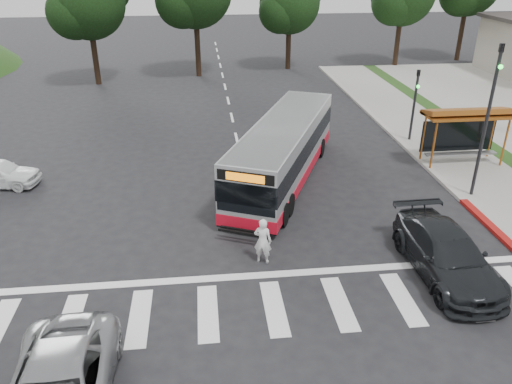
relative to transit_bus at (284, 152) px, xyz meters
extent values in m
plane|color=black|center=(-1.72, -4.14, -1.40)|extent=(140.00, 140.00, 0.00)
cube|color=gray|center=(9.28, 3.86, -1.34)|extent=(4.00, 40.00, 0.12)
cube|color=#9E9991|center=(7.28, 3.86, -1.32)|extent=(0.30, 40.00, 0.15)
cube|color=maroon|center=(7.28, -6.14, -1.32)|extent=(0.32, 6.00, 0.15)
cube|color=silver|center=(-1.72, -9.14, -1.39)|extent=(18.00, 2.60, 0.01)
cylinder|color=#9A5119|center=(7.28, 0.26, -0.13)|extent=(0.10, 0.10, 2.30)
cylinder|color=#9A5119|center=(10.88, 0.26, -0.13)|extent=(0.10, 0.10, 2.30)
cylinder|color=#9A5119|center=(7.28, 1.46, -0.13)|extent=(0.10, 0.10, 2.30)
cylinder|color=#9A5119|center=(10.88, 1.46, -0.13)|extent=(0.10, 0.10, 2.30)
cube|color=#9A5119|center=(9.08, 0.86, 1.17)|extent=(4.20, 1.60, 0.12)
cube|color=#9A5119|center=(9.08, 0.91, 1.32)|extent=(4.20, 1.32, 0.51)
cube|color=black|center=(9.08, 1.46, -0.08)|extent=(3.80, 0.06, 1.60)
cube|color=gray|center=(9.08, 0.86, -0.83)|extent=(3.60, 0.40, 0.08)
cylinder|color=black|center=(7.88, -2.64, 1.85)|extent=(0.14, 0.14, 6.50)
imported|color=black|center=(7.88, -2.64, 4.60)|extent=(0.16, 0.20, 1.00)
sphere|color=#19E533|center=(7.88, -2.82, 4.25)|extent=(0.18, 0.18, 0.18)
cylinder|color=black|center=(7.88, 4.36, 0.60)|extent=(0.14, 0.14, 4.00)
imported|color=black|center=(7.88, 4.36, 2.10)|extent=(0.16, 0.20, 1.00)
sphere|color=#19E533|center=(7.88, 4.18, 1.75)|extent=(0.18, 0.18, 0.18)
cylinder|color=black|center=(14.28, 23.86, 0.90)|extent=(0.44, 0.44, 4.40)
sphere|color=black|center=(13.30, 23.16, 4.20)|extent=(3.92, 3.92, 3.92)
cylinder|color=black|center=(21.28, 25.86, 1.02)|extent=(0.44, 0.44, 4.84)
cylinder|color=black|center=(-3.72, 21.86, 1.02)|extent=(0.44, 0.44, 4.84)
sphere|color=black|center=(-4.77, 21.11, 4.65)|extent=(4.20, 4.20, 4.20)
cylinder|color=black|center=(4.28, 23.86, 0.58)|extent=(0.44, 0.44, 3.96)
sphere|color=black|center=(4.28, 23.86, 4.18)|extent=(5.20, 5.20, 5.20)
sphere|color=black|center=(3.37, 23.21, 3.55)|extent=(3.64, 3.64, 3.64)
cylinder|color=black|center=(-11.72, 19.86, 0.80)|extent=(0.44, 0.44, 4.40)
sphere|color=black|center=(-11.72, 19.86, 4.80)|extent=(5.60, 5.60, 5.60)
sphere|color=black|center=(-12.70, 19.16, 4.10)|extent=(3.92, 3.92, 3.92)
imported|color=white|center=(-1.78, -6.64, -0.56)|extent=(0.71, 0.58, 1.67)
imported|color=black|center=(4.11, -7.98, -0.64)|extent=(2.22, 5.26, 1.51)
camera|label=1|loc=(-3.60, -20.95, 8.31)|focal=35.00mm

